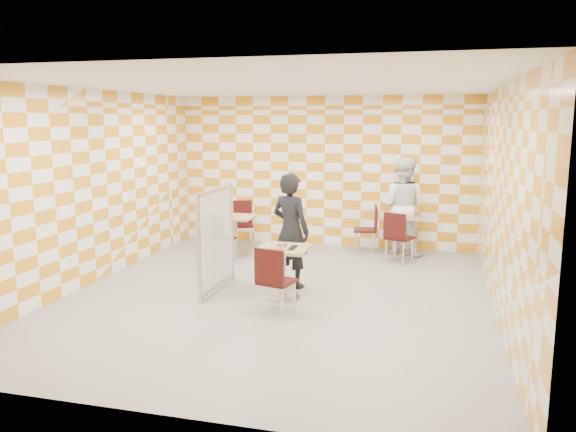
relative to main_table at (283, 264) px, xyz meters
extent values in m
plane|color=#979791|center=(-0.11, 0.10, -0.51)|extent=(7.00, 7.00, 0.00)
plane|color=white|center=(-0.11, 0.10, 2.49)|extent=(7.00, 7.00, 0.00)
plane|color=white|center=(-0.11, 3.60, 0.99)|extent=(6.00, 0.00, 6.00)
plane|color=white|center=(-3.11, 0.10, 0.99)|extent=(0.00, 7.00, 7.00)
plane|color=white|center=(2.89, 0.10, 0.99)|extent=(0.00, 7.00, 7.00)
cube|color=tan|center=(0.00, 0.00, 0.22)|extent=(0.70, 0.70, 0.04)
cylinder|color=#A5A5AA|center=(0.00, 0.00, -0.14)|extent=(0.08, 0.08, 0.70)
cylinder|color=#A5A5AA|center=(0.00, 0.00, -0.49)|extent=(0.50, 0.50, 0.03)
cube|color=tan|center=(1.47, 3.15, 0.22)|extent=(0.70, 0.70, 0.04)
cylinder|color=#A5A5AA|center=(1.47, 3.15, -0.14)|extent=(0.08, 0.08, 0.70)
cylinder|color=#A5A5AA|center=(1.47, 3.15, -0.49)|extent=(0.50, 0.50, 0.03)
cube|color=tan|center=(-1.55, 2.29, 0.22)|extent=(0.70, 0.70, 0.04)
cylinder|color=#A5A5AA|center=(-1.55, 2.29, -0.14)|extent=(0.08, 0.08, 0.70)
cylinder|color=#A5A5AA|center=(-1.55, 2.29, -0.49)|extent=(0.50, 0.50, 0.03)
cube|color=#330B0A|center=(0.10, -0.69, -0.06)|extent=(0.51, 0.51, 0.04)
cube|color=#330B0A|center=(0.05, -0.89, 0.19)|extent=(0.42, 0.14, 0.45)
cylinder|color=silver|center=(0.31, -0.57, -0.29)|extent=(0.03, 0.03, 0.43)
cylinder|color=silver|center=(-0.02, -0.49, -0.29)|extent=(0.03, 0.03, 0.43)
cylinder|color=silver|center=(0.23, -0.90, -0.29)|extent=(0.03, 0.03, 0.43)
cylinder|color=silver|center=(-0.10, -0.82, -0.29)|extent=(0.03, 0.03, 0.43)
cube|color=#330B0A|center=(1.48, 2.50, -0.06)|extent=(0.56, 0.56, 0.04)
cube|color=#330B0A|center=(1.40, 2.32, 0.19)|extent=(0.40, 0.21, 0.45)
cylinder|color=silver|center=(1.71, 2.58, -0.29)|extent=(0.03, 0.03, 0.43)
cylinder|color=silver|center=(1.40, 2.72, -0.29)|extent=(0.03, 0.03, 0.43)
cylinder|color=silver|center=(1.57, 2.27, -0.29)|extent=(0.03, 0.03, 0.43)
cylinder|color=silver|center=(1.26, 2.41, -0.29)|extent=(0.03, 0.03, 0.43)
cube|color=#330B0A|center=(0.80, 3.06, -0.06)|extent=(0.48, 0.48, 0.04)
cube|color=#330B0A|center=(0.99, 3.09, 0.19)|extent=(0.10, 0.42, 0.45)
cylinder|color=silver|center=(0.60, 3.21, -0.29)|extent=(0.03, 0.03, 0.43)
cylinder|color=silver|center=(0.65, 2.87, -0.29)|extent=(0.03, 0.03, 0.43)
cylinder|color=silver|center=(0.94, 3.26, -0.29)|extent=(0.03, 0.03, 0.43)
cylinder|color=silver|center=(0.99, 2.92, -0.29)|extent=(0.03, 0.03, 0.43)
cube|color=#330B0A|center=(-1.59, 1.63, -0.06)|extent=(0.53, 0.53, 0.04)
cube|color=#330B0A|center=(-1.65, 1.44, 0.19)|extent=(0.41, 0.17, 0.45)
cylinder|color=silver|center=(-1.38, 1.73, -0.29)|extent=(0.03, 0.03, 0.43)
cylinder|color=silver|center=(-1.70, 1.84, -0.29)|extent=(0.03, 0.03, 0.43)
cylinder|color=silver|center=(-1.48, 1.41, -0.29)|extent=(0.03, 0.03, 0.43)
cylinder|color=silver|center=(-1.81, 1.52, -0.29)|extent=(0.03, 0.03, 0.43)
cube|color=#330B0A|center=(-1.64, 2.94, -0.06)|extent=(0.55, 0.55, 0.04)
cube|color=#330B0A|center=(-1.71, 3.12, 0.19)|extent=(0.40, 0.20, 0.45)
cylinder|color=silver|center=(-1.73, 2.72, -0.29)|extent=(0.03, 0.03, 0.43)
cylinder|color=silver|center=(-1.42, 2.85, -0.29)|extent=(0.03, 0.03, 0.43)
cylinder|color=silver|center=(-1.86, 3.03, -0.29)|extent=(0.03, 0.03, 0.43)
cylinder|color=silver|center=(-1.55, 3.16, -0.29)|extent=(0.03, 0.03, 0.43)
cube|color=white|center=(-1.06, 0.12, 0.29)|extent=(0.02, 1.30, 1.40)
cube|color=#B2B2B7|center=(-1.06, 0.12, 1.01)|extent=(0.05, 1.30, 0.05)
cube|color=#B2B2B7|center=(-1.06, 0.12, -0.43)|extent=(0.05, 1.30, 0.05)
cube|color=#B2B2B7|center=(-1.06, -0.53, 0.29)|extent=(0.05, 0.05, 1.50)
cylinder|color=#B2B2B7|center=(-1.06, -0.53, -0.48)|extent=(0.08, 0.08, 0.05)
cube|color=#B2B2B7|center=(-1.06, 0.77, 0.29)|extent=(0.05, 0.05, 1.50)
cylinder|color=#B2B2B7|center=(-1.06, 0.77, -0.48)|extent=(0.08, 0.08, 0.05)
imported|color=black|center=(-0.04, 0.60, 0.37)|extent=(0.75, 0.63, 1.75)
imported|color=white|center=(1.48, 3.15, 0.42)|extent=(1.04, 0.89, 1.85)
cube|color=silver|center=(0.00, -0.02, 0.24)|extent=(0.38, 0.34, 0.01)
cone|color=tan|center=(0.00, -0.02, 0.26)|extent=(0.40, 0.40, 0.02)
cone|color=#F2D88C|center=(0.00, 0.00, 0.27)|extent=(0.33, 0.33, 0.01)
cylinder|color=maroon|center=(-0.06, -0.12, 0.28)|extent=(0.04, 0.04, 0.01)
cylinder|color=maroon|center=(0.05, -0.11, 0.28)|extent=(0.04, 0.04, 0.01)
cylinder|color=maroon|center=(0.00, -0.04, 0.28)|extent=(0.04, 0.04, 0.01)
cylinder|color=maroon|center=(-0.05, 0.01, 0.28)|extent=(0.04, 0.04, 0.01)
cylinder|color=maroon|center=(0.06, -0.01, 0.28)|extent=(0.04, 0.04, 0.01)
torus|color=black|center=(0.05, -0.05, 0.28)|extent=(0.03, 0.03, 0.01)
torus|color=black|center=(-0.02, -0.08, 0.28)|extent=(0.03, 0.03, 0.01)
torus|color=black|center=(0.02, 0.02, 0.28)|extent=(0.03, 0.03, 0.01)
torus|color=black|center=(-0.07, -0.04, 0.28)|extent=(0.03, 0.03, 0.01)
cylinder|color=white|center=(1.27, 3.22, 0.32)|extent=(0.06, 0.06, 0.16)
cylinder|color=red|center=(1.27, 3.22, 0.42)|extent=(0.04, 0.04, 0.04)
cylinder|color=black|center=(1.56, 3.26, 0.34)|extent=(0.07, 0.07, 0.20)
cylinder|color=red|center=(1.56, 3.26, 0.46)|extent=(0.03, 0.03, 0.03)
camera|label=1|loc=(2.02, -7.50, 2.03)|focal=35.00mm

